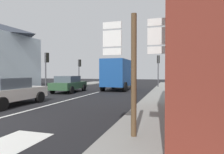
# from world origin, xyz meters

# --- Properties ---
(ground_plane) EXTENTS (80.00, 80.00, 0.00)m
(ground_plane) POSITION_xyz_m (0.00, 10.00, 0.00)
(ground_plane) COLOR black
(sidewalk_right) EXTENTS (3.13, 44.00, 0.14)m
(sidewalk_right) POSITION_xyz_m (6.15, 8.00, 0.07)
(sidewalk_right) COLOR gray
(sidewalk_right) RESTS_ON ground
(sidewalk_left) EXTENTS (3.13, 44.00, 0.14)m
(sidewalk_left) POSITION_xyz_m (-6.15, 8.00, 0.07)
(sidewalk_left) COLOR gray
(sidewalk_left) RESTS_ON ground
(lane_centre_stripe) EXTENTS (0.16, 12.00, 0.01)m
(lane_centre_stripe) POSITION_xyz_m (0.00, 6.00, 0.01)
(lane_centre_stripe) COLOR silver
(lane_centre_stripe) RESTS_ON ground
(lane_turn_arrow) EXTENTS (1.20, 2.20, 0.01)m
(lane_turn_arrow) POSITION_xyz_m (2.52, -1.00, 0.01)
(lane_turn_arrow) COLOR silver
(lane_turn_arrow) RESTS_ON ground
(sedan_near) EXTENTS (1.97, 4.20, 1.47)m
(sedan_near) POSITION_xyz_m (-1.94, 3.60, 0.76)
(sedan_near) COLOR beige
(sedan_near) RESTS_ON ground
(sedan_far) EXTENTS (2.14, 4.29, 1.47)m
(sedan_far) POSITION_xyz_m (-2.49, 10.95, 0.76)
(sedan_far) COLOR #2D5133
(sedan_far) RESTS_ON ground
(delivery_truck) EXTENTS (2.57, 5.04, 3.05)m
(delivery_truck) POSITION_xyz_m (1.17, 14.35, 1.65)
(delivery_truck) COLOR #19478C
(delivery_truck) RESTS_ON ground
(route_sign_post) EXTENTS (1.66, 0.14, 3.20)m
(route_sign_post) POSITION_xyz_m (5.37, 0.18, 1.91)
(route_sign_post) COLOR brown
(route_sign_post) RESTS_ON ground
(traffic_light_near_left) EXTENTS (0.30, 0.49, 3.63)m
(traffic_light_near_left) POSITION_xyz_m (-4.89, 11.07, 2.69)
(traffic_light_near_left) COLOR #47474C
(traffic_light_near_left) RESTS_ON ground
(traffic_light_far_left) EXTENTS (0.30, 0.49, 3.45)m
(traffic_light_far_left) POSITION_xyz_m (-4.89, 17.95, 2.56)
(traffic_light_far_left) COLOR #47474C
(traffic_light_far_left) RESTS_ON ground
(traffic_light_far_right) EXTENTS (0.30, 0.49, 3.76)m
(traffic_light_far_right) POSITION_xyz_m (4.89, 18.41, 2.78)
(traffic_light_far_right) COLOR #47474C
(traffic_light_far_right) RESTS_ON ground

